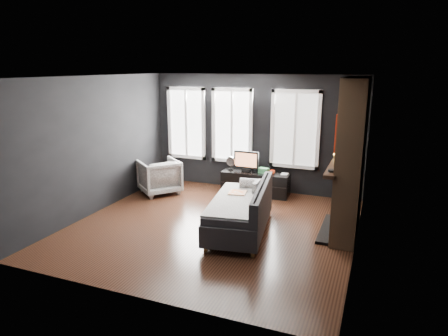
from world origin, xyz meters
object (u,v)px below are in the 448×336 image
at_px(monitor, 246,160).
at_px(mug, 272,172).
at_px(armchair, 159,175).
at_px(mantel_vase, 339,154).
at_px(book, 281,170).
at_px(media_console, 256,183).
at_px(sofa, 240,208).

distance_m(monitor, mug, 0.66).
xyz_separation_m(armchair, mug, (2.51, 0.69, 0.15)).
height_order(armchair, mantel_vase, mantel_vase).
xyz_separation_m(book, mantel_vase, (1.31, -1.10, 0.70)).
bearing_deg(mantel_vase, monitor, 153.20).
height_order(media_console, monitor, monitor).
relative_size(armchair, book, 4.29).
distance_m(media_console, monitor, 0.58).
xyz_separation_m(media_console, mug, (0.39, -0.01, 0.32)).
bearing_deg(sofa, mug, 80.51).
bearing_deg(sofa, book, 75.68).
bearing_deg(mantel_vase, armchair, 175.04).
bearing_deg(media_console, mug, -4.11).
height_order(media_console, mantel_vase, mantel_vase).
xyz_separation_m(armchair, monitor, (1.88, 0.73, 0.36)).
relative_size(mug, mantel_vase, 0.56).
relative_size(book, mantel_vase, 1.02).
distance_m(sofa, mug, 2.13).
bearing_deg(sofa, mantel_vase, 26.85).
xyz_separation_m(monitor, mantel_vase, (2.12, -1.07, 0.53)).
relative_size(sofa, armchair, 2.36).
bearing_deg(mug, media_console, 178.02).
bearing_deg(monitor, mug, -2.01).
xyz_separation_m(armchair, media_console, (2.12, 0.70, -0.17)).
relative_size(armchair, mug, 7.83).
relative_size(media_console, book, 7.58).
height_order(sofa, mug, sofa).
relative_size(sofa, mug, 18.48).
height_order(monitor, book, monitor).
bearing_deg(mug, armchair, -164.62).
height_order(monitor, mantel_vase, mantel_vase).
distance_m(monitor, book, 0.83).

